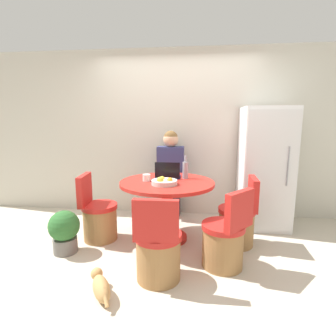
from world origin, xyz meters
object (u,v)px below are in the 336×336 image
object	(u,v)px
chair_left_side	(98,218)
person_seated	(171,169)
fruit_bowl	(164,182)
dining_table	(167,196)
chair_right_side	(238,222)
cat	(101,286)
laptop	(168,174)
potted_plant	(64,230)
chair_near_camera	(158,252)
bottle	(185,170)
refrigerator	(264,168)
chair_near_right_corner	(224,241)

from	to	relation	value
chair_left_side	person_seated	xyz separation A→B (m)	(0.84, 0.90, 0.48)
fruit_bowl	dining_table	bearing A→B (deg)	85.74
chair_left_side	dining_table	bearing A→B (deg)	-90.00
chair_right_side	cat	xyz separation A→B (m)	(-1.32, -1.14, -0.19)
person_seated	cat	distance (m)	2.14
chair_right_side	fruit_bowl	distance (m)	1.04
dining_table	laptop	distance (m)	0.31
chair_right_side	potted_plant	world-z (taller)	chair_right_side
dining_table	laptop	world-z (taller)	laptop
chair_right_side	chair_left_side	bearing A→B (deg)	-85.72
chair_near_camera	fruit_bowl	bearing A→B (deg)	-88.58
cat	potted_plant	bearing A→B (deg)	11.72
dining_table	fruit_bowl	world-z (taller)	fruit_bowl
bottle	cat	world-z (taller)	bottle
person_seated	potted_plant	xyz separation A→B (m)	(-1.10, -1.28, -0.50)
fruit_bowl	cat	bearing A→B (deg)	-112.97
refrigerator	cat	size ratio (longest dim) A/B	4.10
person_seated	potted_plant	distance (m)	1.76
person_seated	fruit_bowl	bearing A→B (deg)	91.32
refrigerator	chair_near_camera	bearing A→B (deg)	-130.41
chair_near_camera	chair_left_side	xyz separation A→B (m)	(-0.89, 0.79, 0.00)
chair_near_camera	laptop	size ratio (longest dim) A/B	2.63
chair_near_camera	dining_table	bearing A→B (deg)	-90.00
refrigerator	chair_near_right_corner	size ratio (longest dim) A/B	2.00
chair_near_camera	bottle	distance (m)	1.24
chair_near_camera	cat	size ratio (longest dim) A/B	2.04
chair_left_side	potted_plant	world-z (taller)	chair_left_side
fruit_bowl	potted_plant	world-z (taller)	fruit_bowl
chair_near_right_corner	dining_table	bearing A→B (deg)	-90.00
chair_near_camera	potted_plant	distance (m)	1.22
refrigerator	person_seated	xyz separation A→B (m)	(-1.35, 0.16, -0.08)
refrigerator	fruit_bowl	size ratio (longest dim) A/B	5.60
cat	chair_near_right_corner	bearing A→B (deg)	-93.83
laptop	bottle	distance (m)	0.24
bottle	cat	bearing A→B (deg)	-115.43
chair_near_camera	bottle	world-z (taller)	bottle
dining_table	potted_plant	size ratio (longest dim) A/B	2.36
chair_left_side	potted_plant	xyz separation A→B (m)	(-0.26, -0.38, -0.01)
dining_table	bottle	bearing A→B (deg)	42.13
chair_near_camera	potted_plant	world-z (taller)	chair_near_camera
chair_left_side	chair_near_right_corner	size ratio (longest dim) A/B	1.00
bottle	person_seated	bearing A→B (deg)	112.37
chair_near_camera	laptop	distance (m)	1.20
person_seated	dining_table	bearing A→B (deg)	92.56
chair_near_camera	chair_right_side	world-z (taller)	same
refrigerator	chair_left_side	world-z (taller)	refrigerator
fruit_bowl	chair_near_camera	bearing A→B (deg)	-87.25
chair_left_side	fruit_bowl	distance (m)	1.01
chair_left_side	person_seated	distance (m)	1.32
chair_near_right_corner	person_seated	distance (m)	1.62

